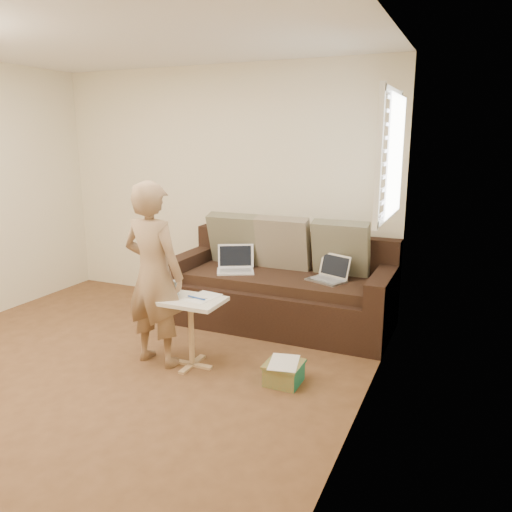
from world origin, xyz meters
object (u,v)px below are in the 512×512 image
Objects in this scene: person at (154,274)px; striped_box at (284,373)px; laptop_silver at (326,281)px; drinking_glass at (174,288)px; laptop_white at (235,272)px; side_table at (191,333)px; sofa at (280,283)px.

person is 5.53× the size of striped_box.
person is 1.30m from striped_box.
laptop_silver is 1.47m from drinking_glass.
laptop_white is at bearing 87.31° from drinking_glass.
side_table is (0.31, 0.05, -0.48)m from person.
drinking_glass is at bearing -109.40° from laptop_silver.
sofa reaches higher than drinking_glass.
person is at bearing -170.39° from side_table.
laptop_white is 1.18m from person.
sofa is 1.27m from drinking_glass.
side_table is at bearing -178.79° from striped_box.
laptop_silver is 1.23× the size of striped_box.
person reaches higher than side_table.
sofa is 7.95× the size of striped_box.
person is at bearing -116.84° from sofa.
laptop_silver is at bearing -128.34° from person.
striped_box is (-0.00, -1.12, -0.43)m from laptop_silver.
person is 0.20m from drinking_glass.
laptop_white is 1.12m from side_table.
drinking_glass is at bearing -119.90° from laptop_white.
drinking_glass is at bearing -139.46° from person.
person is (-0.18, -1.14, 0.25)m from laptop_white.
striped_box is at bearing -76.18° from laptop_white.
drinking_glass is at bearing 166.01° from side_table.
sofa is 6.48× the size of laptop_silver.
sofa is at bearing -112.09° from person.
drinking_glass is at bearing 178.46° from striped_box.
sofa is 1.44× the size of person.
striped_box is (0.98, -0.03, -0.55)m from drinking_glass.
sofa is 0.47m from laptop_white.
striped_box is at bearing -1.54° from drinking_glass.
laptop_white is at bearing 131.03° from striped_box.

